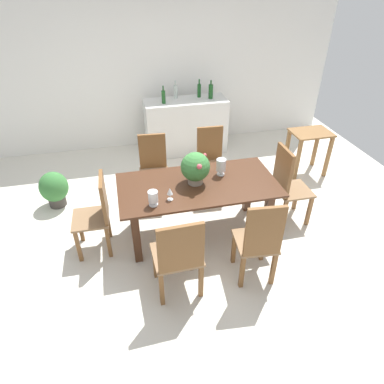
# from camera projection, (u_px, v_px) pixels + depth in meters

# --- Properties ---
(ground_plane) EXTENTS (7.04, 7.04, 0.00)m
(ground_plane) POSITION_uv_depth(u_px,v_px,m) (194.00, 222.00, 4.54)
(ground_plane) COLOR silver
(back_wall) EXTENTS (6.40, 0.10, 2.60)m
(back_wall) POSITION_uv_depth(u_px,v_px,m) (159.00, 72.00, 5.91)
(back_wall) COLOR white
(back_wall) RESTS_ON ground
(dining_table) EXTENTS (1.87, 0.93, 0.74)m
(dining_table) POSITION_uv_depth(u_px,v_px,m) (198.00, 193.00, 4.04)
(dining_table) COLOR #422616
(dining_table) RESTS_ON ground
(chair_foot_end) EXTENTS (0.43, 0.43, 1.07)m
(chair_foot_end) POSITION_uv_depth(u_px,v_px,m) (287.00, 183.00, 4.27)
(chair_foot_end) COLOR brown
(chair_foot_end) RESTS_ON ground
(chair_near_left) EXTENTS (0.49, 0.47, 0.99)m
(chair_near_left) POSITION_uv_depth(u_px,v_px,m) (179.00, 255.00, 3.26)
(chair_near_left) COLOR brown
(chair_near_left) RESTS_ON ground
(chair_near_right) EXTENTS (0.45, 0.47, 1.05)m
(chair_near_right) POSITION_uv_depth(u_px,v_px,m) (259.00, 240.00, 3.41)
(chair_near_right) COLOR brown
(chair_near_right) RESTS_ON ground
(chair_far_right) EXTENTS (0.43, 0.50, 0.99)m
(chair_far_right) POSITION_uv_depth(u_px,v_px,m) (211.00, 159.00, 4.89)
(chair_far_right) COLOR brown
(chair_far_right) RESTS_ON ground
(chair_far_left) EXTENTS (0.44, 0.44, 0.98)m
(chair_far_left) POSITION_uv_depth(u_px,v_px,m) (154.00, 166.00, 4.71)
(chair_far_left) COLOR brown
(chair_far_left) RESTS_ON ground
(chair_head_end) EXTENTS (0.42, 0.44, 0.97)m
(chair_head_end) POSITION_uv_depth(u_px,v_px,m) (98.00, 212.00, 3.85)
(chair_head_end) COLOR brown
(chair_head_end) RESTS_ON ground
(flower_centerpiece) EXTENTS (0.34, 0.36, 0.38)m
(flower_centerpiece) POSITION_uv_depth(u_px,v_px,m) (195.00, 168.00, 3.87)
(flower_centerpiece) COLOR gray
(flower_centerpiece) RESTS_ON dining_table
(crystal_vase_left) EXTENTS (0.12, 0.12, 0.21)m
(crystal_vase_left) POSITION_uv_depth(u_px,v_px,m) (221.00, 166.00, 4.07)
(crystal_vase_left) COLOR silver
(crystal_vase_left) RESTS_ON dining_table
(crystal_vase_center_near) EXTENTS (0.11, 0.11, 0.17)m
(crystal_vase_center_near) POSITION_uv_depth(u_px,v_px,m) (153.00, 197.00, 3.56)
(crystal_vase_center_near) COLOR silver
(crystal_vase_center_near) RESTS_ON dining_table
(wine_glass) EXTENTS (0.06, 0.06, 0.15)m
(wine_glass) POSITION_uv_depth(u_px,v_px,m) (170.00, 192.00, 3.64)
(wine_glass) COLOR silver
(wine_glass) RESTS_ON dining_table
(kitchen_counter) EXTENTS (1.42, 0.54, 0.95)m
(kitchen_counter) POSITION_uv_depth(u_px,v_px,m) (186.00, 126.00, 6.02)
(kitchen_counter) COLOR silver
(kitchen_counter) RESTS_ON ground
(wine_bottle_tall) EXTENTS (0.08, 0.08, 0.31)m
(wine_bottle_tall) POSITION_uv_depth(u_px,v_px,m) (211.00, 91.00, 5.76)
(wine_bottle_tall) COLOR #194C1E
(wine_bottle_tall) RESTS_ON kitchen_counter
(wine_bottle_green) EXTENTS (0.06, 0.06, 0.30)m
(wine_bottle_green) POSITION_uv_depth(u_px,v_px,m) (199.00, 90.00, 5.83)
(wine_bottle_green) COLOR #194C1E
(wine_bottle_green) RESTS_ON kitchen_counter
(wine_bottle_amber) EXTENTS (0.06, 0.06, 0.30)m
(wine_bottle_amber) POSITION_uv_depth(u_px,v_px,m) (176.00, 91.00, 5.78)
(wine_bottle_amber) COLOR #B2BFB7
(wine_bottle_amber) RESTS_ON kitchen_counter
(wine_bottle_dark) EXTENTS (0.06, 0.06, 0.29)m
(wine_bottle_dark) POSITION_uv_depth(u_px,v_px,m) (164.00, 97.00, 5.57)
(wine_bottle_dark) COLOR #194C1E
(wine_bottle_dark) RESTS_ON kitchen_counter
(side_table) EXTENTS (0.61, 0.45, 0.72)m
(side_table) POSITION_uv_depth(u_px,v_px,m) (309.00, 143.00, 5.34)
(side_table) COLOR brown
(side_table) RESTS_ON ground
(potted_plant_floor) EXTENTS (0.39, 0.39, 0.52)m
(potted_plant_floor) POSITION_uv_depth(u_px,v_px,m) (54.00, 188.00, 4.71)
(potted_plant_floor) COLOR #423D38
(potted_plant_floor) RESTS_ON ground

